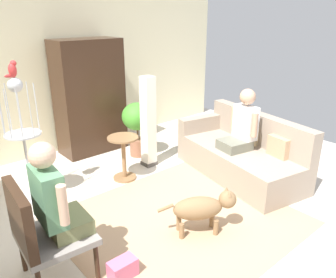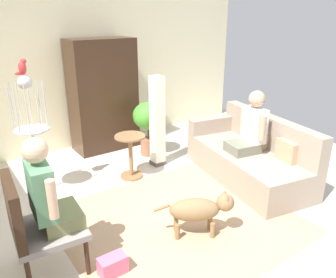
{
  "view_description": "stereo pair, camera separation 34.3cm",
  "coord_description": "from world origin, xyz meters",
  "px_view_note": "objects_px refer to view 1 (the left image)",
  "views": [
    {
      "loc": [
        -2.46,
        -2.45,
        2.29
      ],
      "look_at": [
        -0.15,
        0.2,
        0.97
      ],
      "focal_mm": 36.03,
      "sensor_mm": 36.0,
      "label": 1
    },
    {
      "loc": [
        -2.19,
        -2.67,
        2.29
      ],
      "look_at": [
        -0.15,
        0.2,
        0.97
      ],
      "focal_mm": 36.03,
      "sensor_mm": 36.0,
      "label": 2
    }
  ],
  "objects_px": {
    "person_on_couch": "(242,125)",
    "parrot": "(12,69)",
    "couch": "(241,154)",
    "dog": "(203,208)",
    "person_on_armchair": "(53,198)",
    "bird_cage_stand": "(23,136)",
    "round_end_table": "(124,155)",
    "armchair": "(39,229)",
    "potted_plant": "(137,121)",
    "handbag": "(123,269)",
    "column_lamp": "(148,123)",
    "armoire_cabinet": "(90,97)"
  },
  "relations": [
    {
      "from": "bird_cage_stand",
      "to": "handbag",
      "type": "relative_size",
      "value": 6.15
    },
    {
      "from": "person_on_armchair",
      "to": "bird_cage_stand",
      "type": "distance_m",
      "value": 1.59
    },
    {
      "from": "potted_plant",
      "to": "armoire_cabinet",
      "type": "height_order",
      "value": "armoire_cabinet"
    },
    {
      "from": "person_on_armchair",
      "to": "bird_cage_stand",
      "type": "xyz_separation_m",
      "value": [
        0.3,
        1.56,
        0.06
      ]
    },
    {
      "from": "potted_plant",
      "to": "armoire_cabinet",
      "type": "relative_size",
      "value": 0.48
    },
    {
      "from": "person_on_armchair",
      "to": "armoire_cabinet",
      "type": "height_order",
      "value": "armoire_cabinet"
    },
    {
      "from": "round_end_table",
      "to": "armoire_cabinet",
      "type": "xyz_separation_m",
      "value": [
        0.22,
        1.3,
        0.58
      ]
    },
    {
      "from": "person_on_couch",
      "to": "person_on_armchair",
      "type": "bearing_deg",
      "value": -175.79
    },
    {
      "from": "parrot",
      "to": "armoire_cabinet",
      "type": "height_order",
      "value": "armoire_cabinet"
    },
    {
      "from": "dog",
      "to": "armoire_cabinet",
      "type": "xyz_separation_m",
      "value": [
        0.3,
        2.94,
        0.64
      ]
    },
    {
      "from": "couch",
      "to": "dog",
      "type": "relative_size",
      "value": 2.77
    },
    {
      "from": "person_on_armchair",
      "to": "round_end_table",
      "type": "relative_size",
      "value": 1.35
    },
    {
      "from": "round_end_table",
      "to": "dog",
      "type": "height_order",
      "value": "round_end_table"
    },
    {
      "from": "person_on_couch",
      "to": "handbag",
      "type": "relative_size",
      "value": 3.35
    },
    {
      "from": "person_on_armchair",
      "to": "bird_cage_stand",
      "type": "height_order",
      "value": "bird_cage_stand"
    },
    {
      "from": "dog",
      "to": "column_lamp",
      "type": "distance_m",
      "value": 1.93
    },
    {
      "from": "armchair",
      "to": "potted_plant",
      "type": "xyz_separation_m",
      "value": [
        2.35,
        1.79,
        0.05
      ]
    },
    {
      "from": "person_on_couch",
      "to": "dog",
      "type": "bearing_deg",
      "value": -156.87
    },
    {
      "from": "armchair",
      "to": "person_on_armchair",
      "type": "relative_size",
      "value": 1.12
    },
    {
      "from": "potted_plant",
      "to": "column_lamp",
      "type": "distance_m",
      "value": 0.45
    },
    {
      "from": "person_on_couch",
      "to": "person_on_armchair",
      "type": "distance_m",
      "value": 2.9
    },
    {
      "from": "round_end_table",
      "to": "dog",
      "type": "xyz_separation_m",
      "value": [
        -0.08,
        -1.64,
        -0.06
      ]
    },
    {
      "from": "person_on_couch",
      "to": "person_on_armchair",
      "type": "relative_size",
      "value": 0.99
    },
    {
      "from": "bird_cage_stand",
      "to": "handbag",
      "type": "distance_m",
      "value": 2.11
    },
    {
      "from": "round_end_table",
      "to": "dog",
      "type": "distance_m",
      "value": 1.64
    },
    {
      "from": "couch",
      "to": "potted_plant",
      "type": "distance_m",
      "value": 1.77
    },
    {
      "from": "column_lamp",
      "to": "parrot",
      "type": "bearing_deg",
      "value": 174.25
    },
    {
      "from": "bird_cage_stand",
      "to": "column_lamp",
      "type": "xyz_separation_m",
      "value": [
        1.8,
        -0.18,
        -0.16
      ]
    },
    {
      "from": "armchair",
      "to": "parrot",
      "type": "distance_m",
      "value": 1.96
    },
    {
      "from": "person_on_couch",
      "to": "column_lamp",
      "type": "height_order",
      "value": "column_lamp"
    },
    {
      "from": "potted_plant",
      "to": "column_lamp",
      "type": "bearing_deg",
      "value": -103.2
    },
    {
      "from": "couch",
      "to": "dog",
      "type": "distance_m",
      "value": 1.63
    },
    {
      "from": "armchair",
      "to": "round_end_table",
      "type": "distance_m",
      "value": 2.09
    },
    {
      "from": "person_on_couch",
      "to": "parrot",
      "type": "relative_size",
      "value": 4.45
    },
    {
      "from": "armchair",
      "to": "column_lamp",
      "type": "bearing_deg",
      "value": 31.23
    },
    {
      "from": "column_lamp",
      "to": "person_on_couch",
      "type": "bearing_deg",
      "value": -55.53
    },
    {
      "from": "couch",
      "to": "person_on_couch",
      "type": "height_order",
      "value": "person_on_couch"
    },
    {
      "from": "couch",
      "to": "potted_plant",
      "type": "bearing_deg",
      "value": 115.62
    },
    {
      "from": "potted_plant",
      "to": "handbag",
      "type": "distance_m",
      "value": 2.89
    },
    {
      "from": "person_on_armchair",
      "to": "parrot",
      "type": "xyz_separation_m",
      "value": [
        0.3,
        1.56,
        0.87
      ]
    },
    {
      "from": "dog",
      "to": "potted_plant",
      "type": "distance_m",
      "value": 2.35
    },
    {
      "from": "dog",
      "to": "column_lamp",
      "type": "xyz_separation_m",
      "value": [
        0.65,
        1.78,
        0.39
      ]
    },
    {
      "from": "person_on_armchair",
      "to": "armoire_cabinet",
      "type": "xyz_separation_m",
      "value": [
        1.75,
        2.54,
        0.14
      ]
    },
    {
      "from": "round_end_table",
      "to": "potted_plant",
      "type": "xyz_separation_m",
      "value": [
        0.67,
        0.57,
        0.24
      ]
    },
    {
      "from": "column_lamp",
      "to": "armchair",
      "type": "bearing_deg",
      "value": -148.77
    },
    {
      "from": "person_on_couch",
      "to": "bird_cage_stand",
      "type": "bearing_deg",
      "value": 152.63
    },
    {
      "from": "round_end_table",
      "to": "handbag",
      "type": "distance_m",
      "value": 2.01
    },
    {
      "from": "couch",
      "to": "person_on_couch",
      "type": "relative_size",
      "value": 2.46
    },
    {
      "from": "parrot",
      "to": "column_lamp",
      "type": "bearing_deg",
      "value": -5.75
    },
    {
      "from": "column_lamp",
      "to": "armoire_cabinet",
      "type": "height_order",
      "value": "armoire_cabinet"
    }
  ]
}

